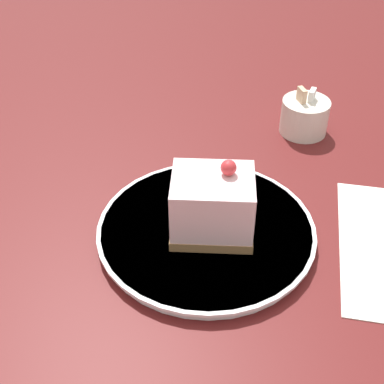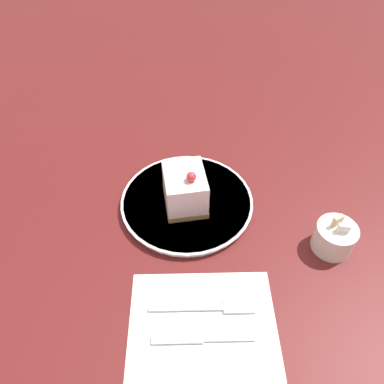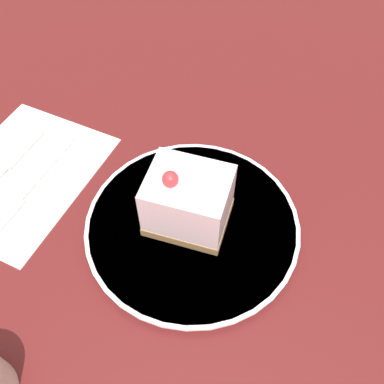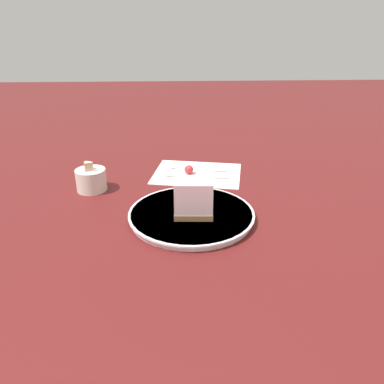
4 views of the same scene
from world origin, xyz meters
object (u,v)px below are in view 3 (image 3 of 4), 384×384
(cake_slice, at_px, (188,201))
(knife, at_px, (13,160))
(fork, at_px, (28,188))
(plate, at_px, (192,226))

(cake_slice, bearing_deg, knife, -5.94)
(fork, relative_size, knife, 1.10)
(plate, bearing_deg, knife, -9.65)
(plate, relative_size, fork, 1.54)
(knife, bearing_deg, cake_slice, -177.72)
(plate, height_order, cake_slice, cake_slice)
(cake_slice, xyz_separation_m, knife, (0.27, -0.04, -0.05))
(plate, bearing_deg, fork, -1.58)
(plate, height_order, knife, plate)
(cake_slice, bearing_deg, plate, 146.89)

